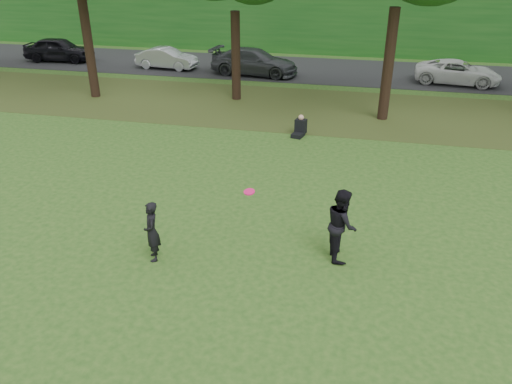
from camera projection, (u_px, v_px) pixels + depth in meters
ground at (211, 266)px, 11.86m from camera, size 120.00×120.00×0.00m
leaf_litter at (294, 108)px, 23.21m from camera, size 60.00×7.00×0.01m
street at (314, 70)px, 30.18m from camera, size 70.00×7.00×0.02m
far_hedge at (326, 14)px, 34.31m from camera, size 70.00×3.00×5.00m
player_left at (152, 232)px, 11.82m from camera, size 0.57×0.66×1.52m
player_right at (342, 224)px, 11.83m from camera, size 0.87×1.02×1.81m
parked_cars at (284, 63)px, 28.75m from camera, size 35.44×3.17×1.49m
frisbee at (249, 192)px, 11.84m from camera, size 0.35×0.35×0.09m
seated_person at (300, 128)px, 19.80m from camera, size 0.57×0.80×0.83m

